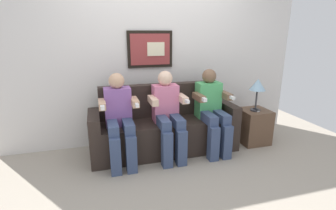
# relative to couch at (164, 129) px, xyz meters

# --- Properties ---
(ground_plane) EXTENTS (5.66, 5.66, 0.00)m
(ground_plane) POSITION_rel_couch_xyz_m (0.00, -0.33, -0.31)
(ground_plane) COLOR #9E9384
(back_wall_assembly) EXTENTS (4.36, 0.10, 2.60)m
(back_wall_assembly) POSITION_rel_couch_xyz_m (-0.00, 0.44, 0.99)
(back_wall_assembly) COLOR silver
(back_wall_assembly) RESTS_ON ground_plane
(couch) EXTENTS (1.96, 0.58, 0.90)m
(couch) POSITION_rel_couch_xyz_m (0.00, 0.00, 0.00)
(couch) COLOR #2D231E
(couch) RESTS_ON ground_plane
(person_on_left) EXTENTS (0.46, 0.56, 1.11)m
(person_on_left) POSITION_rel_couch_xyz_m (-0.61, -0.17, 0.29)
(person_on_left) COLOR #8C59A5
(person_on_left) RESTS_ON ground_plane
(person_in_middle) EXTENTS (0.46, 0.56, 1.11)m
(person_in_middle) POSITION_rel_couch_xyz_m (0.00, -0.17, 0.29)
(person_in_middle) COLOR pink
(person_in_middle) RESTS_ON ground_plane
(person_on_right) EXTENTS (0.46, 0.56, 1.11)m
(person_on_right) POSITION_rel_couch_xyz_m (0.61, -0.17, 0.29)
(person_on_right) COLOR #4CB266
(person_on_right) RESTS_ON ground_plane
(side_table_right) EXTENTS (0.40, 0.40, 0.50)m
(side_table_right) POSITION_rel_couch_xyz_m (1.33, -0.11, -0.06)
(side_table_right) COLOR brown
(side_table_right) RESTS_ON ground_plane
(table_lamp) EXTENTS (0.22, 0.22, 0.46)m
(table_lamp) POSITION_rel_couch_xyz_m (1.31, -0.14, 0.55)
(table_lamp) COLOR #333338
(table_lamp) RESTS_ON side_table_right
(spare_remote_on_table) EXTENTS (0.04, 0.13, 0.02)m
(spare_remote_on_table) POSITION_rel_couch_xyz_m (1.31, -0.14, 0.20)
(spare_remote_on_table) COLOR white
(spare_remote_on_table) RESTS_ON side_table_right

